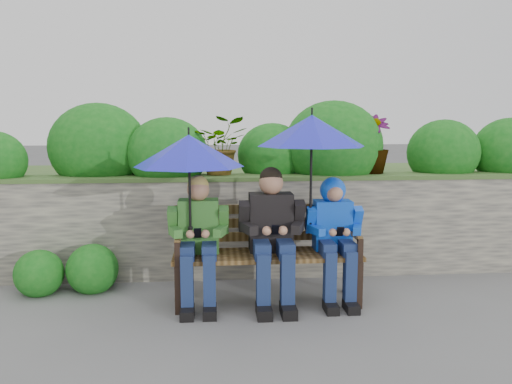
{
  "coord_description": "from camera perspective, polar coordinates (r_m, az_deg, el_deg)",
  "views": [
    {
      "loc": [
        -0.37,
        -4.27,
        1.57
      ],
      "look_at": [
        0.0,
        0.1,
        0.95
      ],
      "focal_mm": 35.0,
      "sensor_mm": 36.0,
      "label": 1
    }
  ],
  "objects": [
    {
      "name": "garden_backdrop",
      "position": [
        5.95,
        -1.6,
        -1.14
      ],
      "size": [
        8.0,
        2.87,
        1.83
      ],
      "color": "#5C5953",
      "rests_on": "ground"
    },
    {
      "name": "boy_middle",
      "position": [
        4.29,
        1.85,
        -4.42
      ],
      "size": [
        0.57,
        0.65,
        1.18
      ],
      "color": "black",
      "rests_on": "ground"
    },
    {
      "name": "park_bench",
      "position": [
        4.4,
        1.21,
        -6.21
      ],
      "size": [
        1.62,
        0.47,
        0.86
      ],
      "color": "black",
      "rests_on": "ground"
    },
    {
      "name": "boy_left",
      "position": [
        4.28,
        -6.59,
        -4.89
      ],
      "size": [
        0.51,
        0.6,
        1.12
      ],
      "color": "#2B5E27",
      "rests_on": "ground"
    },
    {
      "name": "ground",
      "position": [
        4.56,
        0.11,
        -12.07
      ],
      "size": [
        60.0,
        60.0,
        0.0
      ],
      "primitive_type": "plane",
      "color": "#5E5E5E",
      "rests_on": "ground"
    },
    {
      "name": "umbrella_right",
      "position": [
        4.28,
        6.38,
        6.97
      ],
      "size": [
        0.93,
        0.93,
        1.01
      ],
      "color": "#181DC4",
      "rests_on": "ground"
    },
    {
      "name": "boy_right",
      "position": [
        4.41,
        8.97,
        -4.17
      ],
      "size": [
        0.49,
        0.59,
        1.09
      ],
      "color": "blue",
      "rests_on": "ground"
    },
    {
      "name": "umbrella_left",
      "position": [
        4.16,
        -7.67,
        4.68
      ],
      "size": [
        0.91,
        0.91,
        0.87
      ],
      "color": "#181DC4",
      "rests_on": "ground"
    }
  ]
}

